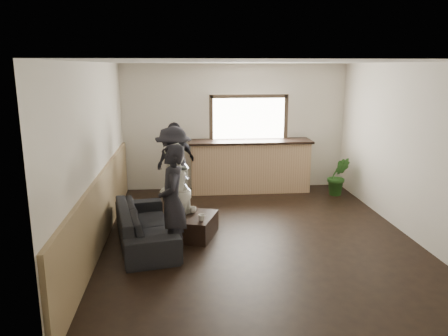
{
  "coord_description": "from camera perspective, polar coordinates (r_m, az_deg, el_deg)",
  "views": [
    {
      "loc": [
        -1.18,
        -6.69,
        2.74
      ],
      "look_at": [
        -0.5,
        0.4,
        1.07
      ],
      "focal_mm": 35.0,
      "sensor_mm": 36.0,
      "label": 1
    }
  ],
  "objects": [
    {
      "name": "potted_plant",
      "position": [
        9.73,
        14.7,
        -1.04
      ],
      "size": [
        0.52,
        0.44,
        0.85
      ],
      "primitive_type": "imported",
      "rotation": [
        0.0,
        0.0,
        -0.16
      ],
      "color": "#2D6623",
      "rests_on": "ground"
    },
    {
      "name": "person_d",
      "position": [
        8.92,
        -6.26,
        0.7
      ],
      "size": [
        0.97,
        0.96,
        1.65
      ],
      "rotation": [
        0.0,
        0.0,
        -2.37
      ],
      "color": "black",
      "rests_on": "ground"
    },
    {
      "name": "room_shell",
      "position": [
        6.82,
        -1.67,
        2.43
      ],
      "size": [
        5.01,
        6.01,
        2.8
      ],
      "color": "silver",
      "rests_on": "ground"
    },
    {
      "name": "ground",
      "position": [
        7.32,
        4.24,
        -8.83
      ],
      "size": [
        5.0,
        6.0,
        0.01
      ],
      "primitive_type": "cube",
      "color": "black"
    },
    {
      "name": "coffee_table",
      "position": [
        7.22,
        -3.24,
        -7.63
      ],
      "size": [
        0.68,
        0.9,
        0.36
      ],
      "primitive_type": "cube",
      "rotation": [
        0.0,
        0.0,
        -0.34
      ],
      "color": "black",
      "rests_on": "ground"
    },
    {
      "name": "cup_b",
      "position": [
        6.94,
        -2.94,
        -6.49
      ],
      "size": [
        0.15,
        0.15,
        0.1
      ],
      "primitive_type": "imported",
      "rotation": [
        0.0,
        0.0,
        5.4
      ],
      "color": "silver",
      "rests_on": "coffee_table"
    },
    {
      "name": "person_a",
      "position": [
        6.36,
        -6.75,
        -4.35
      ],
      "size": [
        0.47,
        0.61,
        1.67
      ],
      "rotation": [
        0.0,
        0.0,
        -1.56
      ],
      "color": "black",
      "rests_on": "ground"
    },
    {
      "name": "sofa",
      "position": [
        7.05,
        -10.24,
        -7.31
      ],
      "size": [
        1.18,
        2.16,
        0.6
      ],
      "primitive_type": "imported",
      "rotation": [
        0.0,
        0.0,
        1.77
      ],
      "color": "black",
      "rests_on": "ground"
    },
    {
      "name": "bar_counter",
      "position": [
        9.73,
        3.38,
        0.7
      ],
      "size": [
        2.7,
        0.68,
        2.13
      ],
      "color": "tan",
      "rests_on": "ground"
    },
    {
      "name": "person_b",
      "position": [
        7.09,
        -6.63,
        -3.03
      ],
      "size": [
        0.82,
        0.91,
        1.54
      ],
      "rotation": [
        0.0,
        0.0,
        -1.94
      ],
      "color": "beige",
      "rests_on": "ground"
    },
    {
      "name": "person_c",
      "position": [
        7.76,
        -6.56,
        -0.9
      ],
      "size": [
        0.86,
        1.22,
        1.73
      ],
      "rotation": [
        0.0,
        0.0,
        -1.78
      ],
      "color": "black",
      "rests_on": "ground"
    },
    {
      "name": "cup_a",
      "position": [
        7.31,
        -4.12,
        -5.48
      ],
      "size": [
        0.18,
        0.18,
        0.1
      ],
      "primitive_type": "imported",
      "rotation": [
        0.0,
        0.0,
        3.82
      ],
      "color": "silver",
      "rests_on": "coffee_table"
    }
  ]
}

